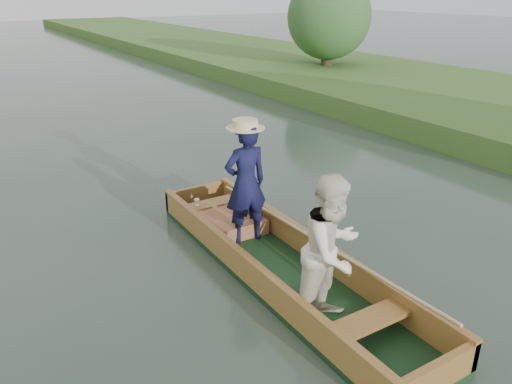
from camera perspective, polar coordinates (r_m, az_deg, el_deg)
ground at (r=6.57m, az=2.79°, el=-9.40°), size 120.00×120.00×0.00m
trees_far at (r=14.20m, az=-14.06°, el=17.69°), size 21.81×8.18×4.27m
punt at (r=6.16m, az=3.22°, el=-5.16°), size 1.18×5.00×1.83m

